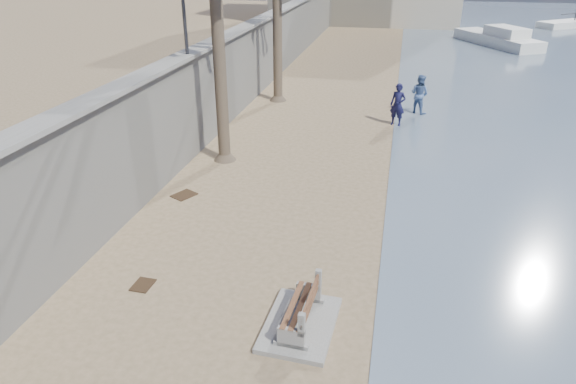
{
  "coord_description": "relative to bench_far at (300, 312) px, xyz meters",
  "views": [
    {
      "loc": [
        2.03,
        -4.65,
        6.92
      ],
      "look_at": [
        -0.5,
        7.0,
        1.2
      ],
      "focal_mm": 32.0,
      "sensor_mm": 36.0,
      "label": 1
    }
  ],
  "objects": [
    {
      "name": "debris_c",
      "position": [
        -4.65,
        5.16,
        -0.35
      ],
      "size": [
        0.8,
        0.86,
        0.03
      ],
      "primitive_type": "cube",
      "rotation": [
        0.0,
        0.0,
        1.09
      ],
      "color": "#382616",
      "rests_on": "ground_plane"
    },
    {
      "name": "yacht_far",
      "position": [
        8.6,
        35.3,
        -0.01
      ],
      "size": [
        5.98,
        8.22,
        1.5
      ],
      "primitive_type": null,
      "rotation": [
        0.0,
        0.0,
        2.08
      ],
      "color": "silver",
      "rests_on": "bay_water"
    },
    {
      "name": "person_a",
      "position": [
        1.54,
        13.57,
        0.66
      ],
      "size": [
        0.86,
        0.71,
        2.05
      ],
      "primitive_type": "imported",
      "rotation": [
        0.0,
        0.0,
        -0.32
      ],
      "color": "#141437",
      "rests_on": "ground_plane"
    },
    {
      "name": "debris_d",
      "position": [
        -3.74,
        0.6,
        -0.35
      ],
      "size": [
        0.44,
        0.54,
        0.03
      ],
      "primitive_type": "cube",
      "rotation": [
        0.0,
        0.0,
        4.67
      ],
      "color": "#382616",
      "rests_on": "ground_plane"
    },
    {
      "name": "person_b",
      "position": [
        2.46,
        15.58,
        0.61
      ],
      "size": [
        1.19,
        1.12,
        1.95
      ],
      "primitive_type": "imported",
      "rotation": [
        0.0,
        0.0,
        2.57
      ],
      "color": "#4A6699",
      "rests_on": "ground_plane"
    },
    {
      "name": "sailboat_west",
      "position": [
        17.33,
        47.71,
        -0.04
      ],
      "size": [
        7.55,
        6.55,
        11.33
      ],
      "color": "silver",
      "rests_on": "bay_water"
    },
    {
      "name": "bench_far",
      "position": [
        0.0,
        0.0,
        0.0
      ],
      "size": [
        1.46,
        2.05,
        0.83
      ],
      "color": "gray",
      "rests_on": "ground_plane"
    },
    {
      "name": "seawall",
      "position": [
        -5.74,
        16.63,
        1.39
      ],
      "size": [
        0.45,
        70.0,
        3.5
      ],
      "primitive_type": "cube",
      "color": "gray",
      "rests_on": "ground_plane"
    },
    {
      "name": "wall_cap",
      "position": [
        -5.74,
        16.63,
        3.19
      ],
      "size": [
        0.8,
        70.0,
        0.12
      ],
      "primitive_type": "cube",
      "color": "gray",
      "rests_on": "seawall"
    }
  ]
}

